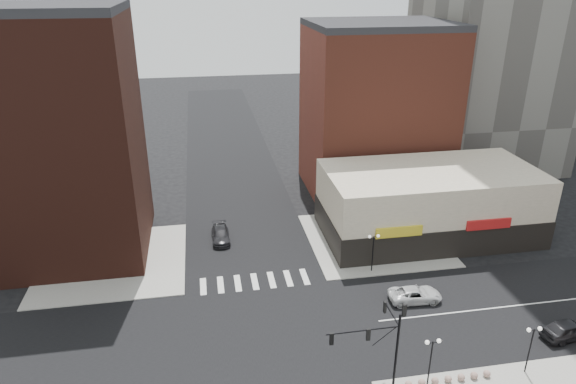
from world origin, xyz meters
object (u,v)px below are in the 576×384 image
object	(u,v)px
traffic_signal	(383,337)
white_suv	(415,294)
street_lamp_se_b	(532,338)
dark_sedan_north	(221,235)
street_lamp_ne	(373,244)
street_lamp_se_a	(432,351)
dark_sedan_east	(569,329)

from	to	relation	value
traffic_signal	white_suv	xyz separation A→B (m)	(7.13, 10.23, -4.27)
street_lamp_se_b	dark_sedan_north	bearing A→B (deg)	130.82
street_lamp_se_b	street_lamp_ne	size ratio (longest dim) A/B	1.00
street_lamp_se_a	street_lamp_se_b	world-z (taller)	same
traffic_signal	white_suv	size ratio (longest dim) A/B	1.57
traffic_signal	street_lamp_se_a	xyz separation A→B (m)	(3.76, -0.17, -1.67)
white_suv	dark_sedan_north	world-z (taller)	dark_sedan_north
street_lamp_se_a	dark_sedan_east	xyz separation A→B (m)	(14.02, 3.18, -2.47)
street_lamp_se_b	street_lamp_se_a	bearing A→B (deg)	180.00
traffic_signal	street_lamp_se_b	world-z (taller)	traffic_signal
street_lamp_se_a	dark_sedan_east	distance (m)	14.59
street_lamp_se_a	dark_sedan_north	world-z (taller)	street_lamp_se_a
white_suv	dark_sedan_north	distance (m)	22.95
white_suv	dark_sedan_east	world-z (taller)	dark_sedan_east
street_lamp_se_a	dark_sedan_east	bearing A→B (deg)	12.79
dark_sedan_east	white_suv	bearing A→B (deg)	49.49
street_lamp_ne	dark_sedan_north	xyz separation A→B (m)	(-14.97, 9.43, -2.58)
traffic_signal	white_suv	distance (m)	13.18
traffic_signal	dark_sedan_north	world-z (taller)	traffic_signal
traffic_signal	dark_sedan_east	size ratio (longest dim) A/B	1.62
street_lamp_ne	dark_sedan_east	size ratio (longest dim) A/B	0.86
dark_sedan_east	dark_sedan_north	distance (m)	35.76
street_lamp_se_a	street_lamp_ne	world-z (taller)	same
dark_sedan_east	street_lamp_ne	bearing A→B (deg)	39.05
dark_sedan_east	dark_sedan_north	bearing A→B (deg)	45.12
street_lamp_se_a	street_lamp_ne	distance (m)	16.03
street_lamp_se_a	white_suv	distance (m)	11.23
street_lamp_se_b	dark_sedan_north	size ratio (longest dim) A/B	0.85
traffic_signal	street_lamp_ne	distance (m)	16.62
street_lamp_se_b	dark_sedan_east	xyz separation A→B (m)	(6.02, 3.18, -2.47)
white_suv	traffic_signal	bearing A→B (deg)	148.02
street_lamp_se_a	white_suv	world-z (taller)	street_lamp_se_a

